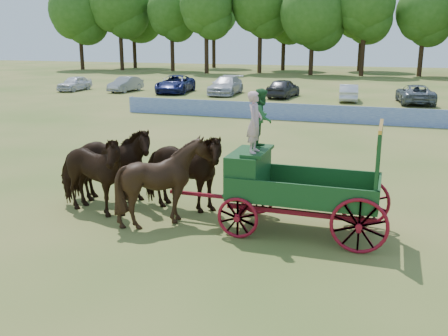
% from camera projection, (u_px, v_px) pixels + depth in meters
% --- Properties ---
extents(ground, '(160.00, 160.00, 0.00)m').
position_uv_depth(ground, '(264.00, 227.00, 13.65)').
color(ground, '#9C8346').
rests_on(ground, ground).
extents(horse_lead_left, '(3.05, 1.83, 2.41)m').
position_uv_depth(horse_lead_left, '(89.00, 174.00, 14.34)').
color(horse_lead_left, black).
rests_on(horse_lead_left, ground).
extents(horse_lead_right, '(3.06, 1.87, 2.41)m').
position_uv_depth(horse_lead_right, '(109.00, 165.00, 15.35)').
color(horse_lead_right, black).
rests_on(horse_lead_right, ground).
extents(horse_wheel_left, '(2.19, 1.95, 2.42)m').
position_uv_depth(horse_wheel_left, '(165.00, 181.00, 13.61)').
color(horse_wheel_left, black).
rests_on(horse_wheel_left, ground).
extents(horse_wheel_right, '(2.92, 1.45, 2.41)m').
position_uv_depth(horse_wheel_right, '(181.00, 172.00, 14.62)').
color(horse_wheel_right, black).
rests_on(horse_wheel_right, ground).
extents(farm_dray, '(6.00, 2.00, 3.72)m').
position_uv_depth(farm_dray, '(276.00, 170.00, 13.12)').
color(farm_dray, maroon).
rests_on(farm_dray, ground).
extents(sponsor_banner, '(26.00, 0.08, 1.05)m').
position_uv_depth(sponsor_banner, '(320.00, 113.00, 30.33)').
color(sponsor_banner, '#1D3F9E').
rests_on(sponsor_banner, ground).
extents(parked_cars, '(54.19, 7.07, 1.61)m').
position_uv_depth(parked_cars, '(358.00, 91.00, 40.57)').
color(parked_cars, silver).
rests_on(parked_cars, ground).
extents(treeline, '(88.94, 21.83, 14.88)m').
position_uv_depth(treeline, '(330.00, 6.00, 68.60)').
color(treeline, '#382314').
rests_on(treeline, ground).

